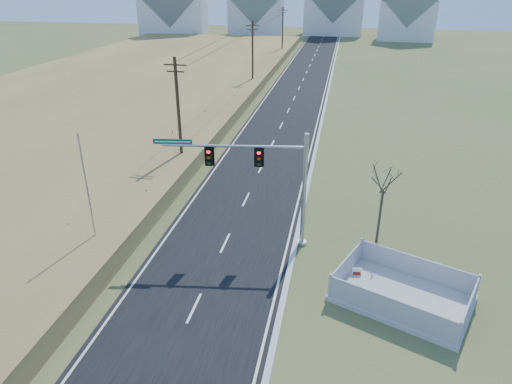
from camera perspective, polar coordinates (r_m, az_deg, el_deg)
name	(u,v)px	position (r m, az deg, el deg)	size (l,w,h in m)	color
ground	(206,284)	(24.39, -6.27, -11.36)	(260.00, 260.00, 0.00)	#474E26
road	(302,82)	(70.34, 5.75, 13.47)	(8.00, 180.00, 0.06)	black
curb	(330,83)	(70.08, 9.22, 13.29)	(0.30, 180.00, 0.18)	#B2AFA8
reed_marsh	(122,86)	(67.34, -16.44, 12.59)	(38.00, 110.00, 1.30)	olive
utility_pole_near	(179,113)	(37.21, -9.66, 9.75)	(1.80, 0.26, 9.00)	#422D1E
utility_pole_mid	(253,54)	(65.55, -0.43, 16.85)	(1.80, 0.26, 9.00)	#422D1E
utility_pole_far	(283,30)	(94.91, 3.34, 19.51)	(1.80, 0.26, 9.00)	#422D1E
condo_nw	(173,5)	(126.71, -10.30, 22.06)	(17.69, 13.38, 19.05)	silver
condo_nnw	(257,7)	(129.06, 0.08, 22.14)	(14.93, 11.17, 17.03)	silver
condo_n	(334,4)	(130.79, 9.77, 22.15)	(15.27, 10.20, 18.54)	silver
condo_ne	(409,10)	(123.55, 18.53, 20.74)	(14.12, 10.51, 16.52)	silver
traffic_signal_mast	(272,178)	(25.58, 1.96, 1.76)	(8.62, 1.46, 6.92)	#9EA0A5
fence_enclosure	(402,295)	(24.17, 17.78, -12.19)	(7.45, 6.40, 1.43)	#B7B5AD
open_sign	(357,273)	(25.04, 12.47, -9.86)	(0.51, 0.13, 0.63)	white
flagpole	(91,210)	(26.66, -19.95, -2.07)	(0.33, 0.33, 7.31)	#B7B5AD
bare_tree	(385,179)	(26.75, 15.78, 1.58)	(1.95, 1.95, 5.16)	#4C3F33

